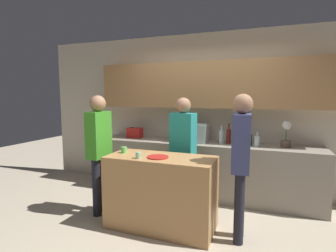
{
  "coord_description": "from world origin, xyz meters",
  "views": [
    {
      "loc": [
        0.95,
        -2.75,
        1.65
      ],
      "look_at": [
        -0.24,
        0.41,
        1.26
      ],
      "focal_mm": 28.0,
      "sensor_mm": 36.0,
      "label": 1
    }
  ],
  "objects_px": {
    "person_left": "(241,155)",
    "toaster": "(135,133)",
    "bottle_0": "(221,137)",
    "bottle_2": "(236,139)",
    "cup_0": "(124,150)",
    "bottle_5": "(257,141)",
    "cup_1": "(138,155)",
    "plate_on_island": "(158,157)",
    "potted_plant": "(286,134)",
    "bottle_1": "(229,136)",
    "person_center": "(99,145)",
    "bottle_4": "(250,139)",
    "bottle_3": "(243,138)",
    "person_right": "(183,145)",
    "microwave": "(192,132)"
  },
  "relations": [
    {
      "from": "bottle_5",
      "to": "person_center",
      "type": "xyz_separation_m",
      "value": [
        -2.02,
        -1.1,
        0.01
      ]
    },
    {
      "from": "cup_0",
      "to": "potted_plant",
      "type": "bearing_deg",
      "value": 31.93
    },
    {
      "from": "plate_on_island",
      "to": "cup_1",
      "type": "xyz_separation_m",
      "value": [
        -0.2,
        -0.12,
        0.03
      ]
    },
    {
      "from": "bottle_1",
      "to": "plate_on_island",
      "type": "height_order",
      "value": "bottle_1"
    },
    {
      "from": "bottle_3",
      "to": "plate_on_island",
      "type": "distance_m",
      "value": 1.53
    },
    {
      "from": "bottle_1",
      "to": "bottle_2",
      "type": "distance_m",
      "value": 0.16
    },
    {
      "from": "bottle_0",
      "to": "plate_on_island",
      "type": "xyz_separation_m",
      "value": [
        -0.55,
        -1.28,
        -0.09
      ]
    },
    {
      "from": "person_left",
      "to": "person_center",
      "type": "xyz_separation_m",
      "value": [
        -1.89,
        0.02,
        -0.01
      ]
    },
    {
      "from": "bottle_2",
      "to": "bottle_1",
      "type": "bearing_deg",
      "value": 144.99
    },
    {
      "from": "cup_1",
      "to": "person_center",
      "type": "xyz_separation_m",
      "value": [
        -0.73,
        0.25,
        0.04
      ]
    },
    {
      "from": "microwave",
      "to": "toaster",
      "type": "xyz_separation_m",
      "value": [
        -1.07,
        0.0,
        -0.06
      ]
    },
    {
      "from": "potted_plant",
      "to": "bottle_0",
      "type": "xyz_separation_m",
      "value": [
        -0.94,
        -0.05,
        -0.09
      ]
    },
    {
      "from": "plate_on_island",
      "to": "toaster",
      "type": "bearing_deg",
      "value": 127.25
    },
    {
      "from": "bottle_2",
      "to": "bottle_4",
      "type": "relative_size",
      "value": 1.02
    },
    {
      "from": "toaster",
      "to": "person_right",
      "type": "distance_m",
      "value": 1.34
    },
    {
      "from": "plate_on_island",
      "to": "cup_0",
      "type": "xyz_separation_m",
      "value": [
        -0.51,
        0.09,
        0.03
      ]
    },
    {
      "from": "bottle_2",
      "to": "bottle_5",
      "type": "bearing_deg",
      "value": -5.62
    },
    {
      "from": "bottle_1",
      "to": "bottle_3",
      "type": "relative_size",
      "value": 1.0
    },
    {
      "from": "bottle_5",
      "to": "cup_0",
      "type": "distance_m",
      "value": 1.96
    },
    {
      "from": "bottle_5",
      "to": "person_left",
      "type": "height_order",
      "value": "person_left"
    },
    {
      "from": "bottle_0",
      "to": "plate_on_island",
      "type": "bearing_deg",
      "value": -113.01
    },
    {
      "from": "potted_plant",
      "to": "bottle_0",
      "type": "bearing_deg",
      "value": -176.84
    },
    {
      "from": "cup_0",
      "to": "person_left",
      "type": "xyz_separation_m",
      "value": [
        1.47,
        0.02,
        0.05
      ]
    },
    {
      "from": "bottle_2",
      "to": "bottle_4",
      "type": "xyz_separation_m",
      "value": [
        0.2,
        0.06,
        -0.0
      ]
    },
    {
      "from": "bottle_2",
      "to": "person_left",
      "type": "distance_m",
      "value": 1.16
    },
    {
      "from": "bottle_1",
      "to": "person_right",
      "type": "distance_m",
      "value": 0.9
    },
    {
      "from": "bottle_5",
      "to": "plate_on_island",
      "type": "distance_m",
      "value": 1.64
    },
    {
      "from": "bottle_4",
      "to": "toaster",
      "type": "bearing_deg",
      "value": 179.65
    },
    {
      "from": "bottle_0",
      "to": "cup_0",
      "type": "height_order",
      "value": "bottle_0"
    },
    {
      "from": "bottle_1",
      "to": "bottle_5",
      "type": "distance_m",
      "value": 0.45
    },
    {
      "from": "bottle_2",
      "to": "plate_on_island",
      "type": "bearing_deg",
      "value": -121.77
    },
    {
      "from": "bottle_2",
      "to": "plate_on_island",
      "type": "distance_m",
      "value": 1.48
    },
    {
      "from": "bottle_2",
      "to": "person_center",
      "type": "distance_m",
      "value": 2.05
    },
    {
      "from": "bottle_0",
      "to": "bottle_2",
      "type": "bearing_deg",
      "value": -6.13
    },
    {
      "from": "cup_1",
      "to": "plate_on_island",
      "type": "bearing_deg",
      "value": 30.35
    },
    {
      "from": "bottle_5",
      "to": "bottle_0",
      "type": "bearing_deg",
      "value": 174.16
    },
    {
      "from": "potted_plant",
      "to": "bottle_2",
      "type": "xyz_separation_m",
      "value": [
        -0.7,
        -0.08,
        -0.1
      ]
    },
    {
      "from": "microwave",
      "to": "bottle_0",
      "type": "distance_m",
      "value": 0.49
    },
    {
      "from": "bottle_1",
      "to": "person_right",
      "type": "height_order",
      "value": "person_right"
    },
    {
      "from": "bottle_1",
      "to": "plate_on_island",
      "type": "distance_m",
      "value": 1.5
    },
    {
      "from": "microwave",
      "to": "person_left",
      "type": "height_order",
      "value": "person_left"
    },
    {
      "from": "potted_plant",
      "to": "plate_on_island",
      "type": "relative_size",
      "value": 1.52
    },
    {
      "from": "bottle_3",
      "to": "person_right",
      "type": "distance_m",
      "value": 0.99
    },
    {
      "from": "plate_on_island",
      "to": "person_left",
      "type": "distance_m",
      "value": 0.97
    },
    {
      "from": "cup_0",
      "to": "cup_1",
      "type": "distance_m",
      "value": 0.38
    },
    {
      "from": "bottle_5",
      "to": "cup_0",
      "type": "relative_size",
      "value": 2.86
    },
    {
      "from": "person_left",
      "to": "toaster",
      "type": "bearing_deg",
      "value": 55.39
    },
    {
      "from": "toaster",
      "to": "microwave",
      "type": "bearing_deg",
      "value": -0.08
    },
    {
      "from": "cup_1",
      "to": "bottle_4",
      "type": "bearing_deg",
      "value": 50.67
    },
    {
      "from": "bottle_5",
      "to": "cup_1",
      "type": "relative_size",
      "value": 2.93
    }
  ]
}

